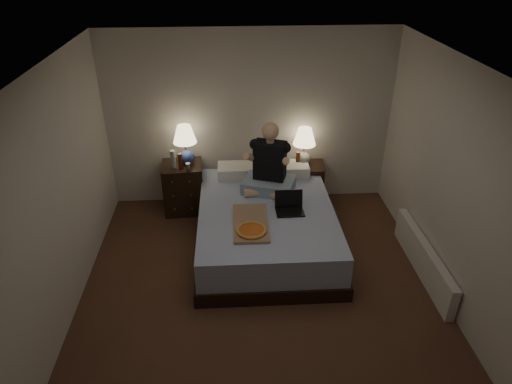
{
  "coord_description": "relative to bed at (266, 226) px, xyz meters",
  "views": [
    {
      "loc": [
        -0.31,
        -3.79,
        3.52
      ],
      "look_at": [
        0.0,
        0.9,
        0.85
      ],
      "focal_mm": 32.0,
      "sensor_mm": 36.0,
      "label": 1
    }
  ],
  "objects": [
    {
      "name": "beer_bottle_right",
      "position": [
        0.53,
        0.97,
        0.46
      ],
      "size": [
        0.06,
        0.06,
        0.23
      ],
      "primitive_type": "cylinder",
      "color": "#59280C",
      "rests_on": "nightstand_right"
    },
    {
      "name": "water_bottle",
      "position": [
        -1.2,
        0.86,
        0.57
      ],
      "size": [
        0.07,
        0.07,
        0.25
      ],
      "primitive_type": "cylinder",
      "color": "#B3BFCA",
      "rests_on": "nightstand_left"
    },
    {
      "name": "person",
      "position": [
        0.07,
        0.43,
        0.74
      ],
      "size": [
        0.79,
        0.71,
        0.93
      ],
      "primitive_type": null,
      "rotation": [
        0.0,
        0.0,
        -0.33
      ],
      "color": "black",
      "rests_on": "bed"
    },
    {
      "name": "ceiling",
      "position": [
        -0.14,
        -1.02,
        2.22
      ],
      "size": [
        4.0,
        4.5,
        0.0
      ],
      "primitive_type": "cube",
      "rotation": [
        3.14,
        0.0,
        0.0
      ],
      "color": "white",
      "rests_on": "ground"
    },
    {
      "name": "radiator",
      "position": [
        1.79,
        -0.7,
        -0.08
      ],
      "size": [
        0.1,
        1.6,
        0.4
      ],
      "primitive_type": "cube",
      "color": "white",
      "rests_on": "floor"
    },
    {
      "name": "lamp_right",
      "position": [
        0.62,
        1.03,
        0.62
      ],
      "size": [
        0.32,
        0.32,
        0.56
      ],
      "primitive_type": null,
      "rotation": [
        0.0,
        0.0,
        -0.01
      ],
      "color": "gray",
      "rests_on": "nightstand_right"
    },
    {
      "name": "bed",
      "position": [
        0.0,
        0.0,
        0.0
      ],
      "size": [
        1.68,
        2.23,
        0.55
      ],
      "primitive_type": "cube",
      "rotation": [
        0.0,
        0.0,
        -0.01
      ],
      "color": "#607EC1",
      "rests_on": "floor"
    },
    {
      "name": "floor",
      "position": [
        -0.14,
        -1.02,
        -0.28
      ],
      "size": [
        4.0,
        4.5,
        0.0
      ],
      "primitive_type": "cube",
      "color": "brown",
      "rests_on": "ground"
    },
    {
      "name": "pizza_box",
      "position": [
        -0.22,
        -0.56,
        0.32
      ],
      "size": [
        0.41,
        0.77,
        0.08
      ],
      "primitive_type": null,
      "rotation": [
        0.0,
        0.0,
        -0.02
      ],
      "color": "#A48062",
      "rests_on": "bed"
    },
    {
      "name": "lamp_left",
      "position": [
        -1.03,
        0.98,
        0.72
      ],
      "size": [
        0.36,
        0.36,
        0.56
      ],
      "primitive_type": null,
      "rotation": [
        0.0,
        0.0,
        -0.14
      ],
      "color": "#273E91",
      "rests_on": "nightstand_left"
    },
    {
      "name": "nightstand_left",
      "position": [
        -1.1,
        0.94,
        0.08
      ],
      "size": [
        0.58,
        0.53,
        0.72
      ],
      "primitive_type": "cube",
      "rotation": [
        0.0,
        0.0,
        0.06
      ],
      "color": "black",
      "rests_on": "floor"
    },
    {
      "name": "laptop",
      "position": [
        0.28,
        -0.14,
        0.4
      ],
      "size": [
        0.35,
        0.29,
        0.24
      ],
      "primitive_type": null,
      "rotation": [
        0.0,
        0.0,
        0.02
      ],
      "color": "black",
      "rests_on": "bed"
    },
    {
      "name": "beer_bottle_left",
      "position": [
        -1.1,
        0.8,
        0.56
      ],
      "size": [
        0.06,
        0.06,
        0.23
      ],
      "primitive_type": "cylinder",
      "color": "#62280E",
      "rests_on": "nightstand_left"
    },
    {
      "name": "nightstand_right",
      "position": [
        0.68,
        1.03,
        0.03
      ],
      "size": [
        0.52,
        0.48,
        0.62
      ],
      "primitive_type": "cube",
      "rotation": [
        0.0,
        0.0,
        -0.11
      ],
      "color": "black",
      "rests_on": "floor"
    },
    {
      "name": "wall_back",
      "position": [
        -0.14,
        1.23,
        0.97
      ],
      "size": [
        4.0,
        0.0,
        2.5
      ],
      "primitive_type": "cube",
      "rotation": [
        1.57,
        0.0,
        0.0
      ],
      "color": "silver",
      "rests_on": "ground"
    },
    {
      "name": "wall_right",
      "position": [
        1.86,
        -1.02,
        0.97
      ],
      "size": [
        0.0,
        4.5,
        2.5
      ],
      "primitive_type": "cube",
      "rotation": [
        1.57,
        0.0,
        -1.57
      ],
      "color": "silver",
      "rests_on": "ground"
    },
    {
      "name": "wall_left",
      "position": [
        -2.14,
        -1.02,
        0.97
      ],
      "size": [
        0.0,
        4.5,
        2.5
      ],
      "primitive_type": "cube",
      "rotation": [
        1.57,
        0.0,
        1.57
      ],
      "color": "silver",
      "rests_on": "ground"
    },
    {
      "name": "soda_can",
      "position": [
        -1.0,
        0.77,
        0.49
      ],
      "size": [
        0.07,
        0.07,
        0.1
      ],
      "primitive_type": "cylinder",
      "color": "#A5A5A0",
      "rests_on": "nightstand_left"
    }
  ]
}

